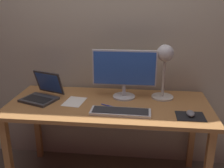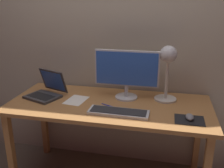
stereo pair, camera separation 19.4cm
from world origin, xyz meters
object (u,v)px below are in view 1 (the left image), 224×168
object	(u,v)px
pen	(109,106)
desk_lamp	(165,61)
mouse	(191,113)
keyboard_main	(120,112)
laptop	(44,91)
monitor	(124,71)

from	to	relation	value
pen	desk_lamp	bearing A→B (deg)	28.25
desk_lamp	mouse	xyz separation A→B (m)	(0.17, -0.33, -0.29)
keyboard_main	laptop	world-z (taller)	laptop
monitor	pen	size ratio (longest dim) A/B	3.74
desk_lamp	mouse	distance (m)	0.48
desk_lamp	keyboard_main	bearing A→B (deg)	-133.50
desk_lamp	mouse	size ratio (longest dim) A/B	4.67
laptop	desk_lamp	distance (m)	1.02
keyboard_main	laptop	distance (m)	0.70
laptop	mouse	world-z (taller)	laptop
mouse	pen	world-z (taller)	mouse
keyboard_main	pen	bearing A→B (deg)	130.28
monitor	mouse	world-z (taller)	monitor
monitor	keyboard_main	distance (m)	0.38
monitor	desk_lamp	size ratio (longest dim) A/B	1.17
monitor	laptop	distance (m)	0.69
monitor	desk_lamp	world-z (taller)	desk_lamp
keyboard_main	mouse	distance (m)	0.50
laptop	pen	bearing A→B (deg)	-11.01
keyboard_main	pen	size ratio (longest dim) A/B	3.16
mouse	laptop	bearing A→B (deg)	169.54
desk_lamp	pen	xyz separation A→B (m)	(-0.42, -0.23, -0.31)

